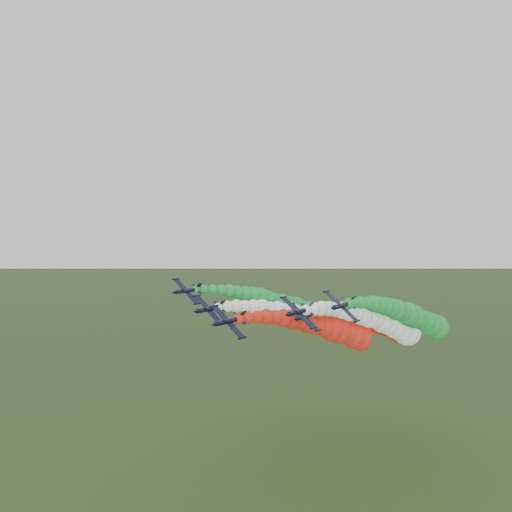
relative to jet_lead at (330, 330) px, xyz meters
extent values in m
cylinder|color=black|center=(-3.26, -39.55, 7.32)|extent=(1.42, 8.28, 1.42)
cone|color=black|center=(-3.26, -44.42, 7.32)|extent=(1.29, 1.66, 1.29)
cone|color=black|center=(-3.26, -35.04, 7.32)|extent=(1.29, 0.83, 1.29)
ellipsoid|color=black|center=(-3.02, -41.39, 7.60)|extent=(0.93, 1.73, 0.91)
cube|color=black|center=(-3.35, -39.73, 7.21)|extent=(6.89, 1.75, 5.70)
cylinder|color=black|center=(-6.75, -39.73, 10.02)|extent=(0.57, 2.39, 0.57)
cylinder|color=black|center=(0.06, -39.73, 4.40)|extent=(0.57, 2.39, 0.57)
cube|color=black|center=(-2.59, -36.05, 8.13)|extent=(1.44, 1.38, 1.72)
cube|color=black|center=(-3.17, -36.05, 7.42)|extent=(2.76, 1.01, 2.29)
sphere|color=red|center=(-3.26, -36.33, 7.32)|extent=(2.31, 2.31, 2.31)
sphere|color=red|center=(-3.23, -32.95, 7.16)|extent=(2.53, 2.53, 2.53)
sphere|color=red|center=(-3.16, -29.57, 6.85)|extent=(2.70, 2.70, 2.70)
sphere|color=red|center=(-3.03, -26.19, 6.42)|extent=(3.50, 3.50, 3.50)
sphere|color=red|center=(-2.85, -22.82, 5.89)|extent=(3.32, 3.32, 3.32)
sphere|color=red|center=(-2.62, -19.44, 5.28)|extent=(4.18, 4.18, 4.18)
sphere|color=red|center=(-2.34, -16.06, 4.59)|extent=(4.74, 4.74, 4.74)
sphere|color=red|center=(-2.01, -12.68, 3.83)|extent=(4.47, 4.47, 4.47)
sphere|color=red|center=(-1.63, -9.31, 3.00)|extent=(5.36, 5.36, 5.36)
sphere|color=red|center=(-1.20, -5.93, 2.10)|extent=(5.29, 5.29, 5.29)
sphere|color=red|center=(-0.71, -2.55, 1.15)|extent=(5.68, 5.68, 5.68)
sphere|color=red|center=(-0.18, 0.83, 0.13)|extent=(6.56, 6.56, 6.56)
sphere|color=red|center=(0.40, 4.20, -0.94)|extent=(6.86, 6.86, 6.86)
sphere|color=red|center=(1.04, 7.58, -2.07)|extent=(5.89, 5.89, 5.89)
sphere|color=red|center=(1.73, 10.96, -3.25)|extent=(6.82, 6.82, 6.82)
sphere|color=red|center=(2.46, 14.34, -4.49)|extent=(6.80, 6.80, 6.80)
cylinder|color=black|center=(-13.75, -32.52, 8.07)|extent=(1.42, 8.28, 1.42)
cone|color=black|center=(-13.75, -37.40, 8.07)|extent=(1.29, 1.66, 1.29)
cone|color=black|center=(-13.75, -28.01, 8.07)|extent=(1.29, 0.83, 1.29)
ellipsoid|color=black|center=(-13.52, -34.36, 8.35)|extent=(0.93, 1.73, 0.91)
cube|color=black|center=(-13.84, -32.70, 7.96)|extent=(6.89, 1.75, 5.70)
cylinder|color=black|center=(-17.25, -32.70, 10.77)|extent=(0.57, 2.39, 0.57)
cylinder|color=black|center=(-10.43, -32.70, 5.16)|extent=(0.57, 2.39, 0.57)
cube|color=black|center=(-13.08, -29.02, 8.89)|extent=(1.44, 1.38, 1.72)
cube|color=black|center=(-13.66, -29.02, 8.18)|extent=(2.76, 1.01, 2.29)
sphere|color=white|center=(-13.75, -29.30, 8.07)|extent=(2.04, 2.04, 2.04)
sphere|color=white|center=(-13.73, -25.92, 7.91)|extent=(2.60, 2.60, 2.60)
sphere|color=white|center=(-13.65, -22.55, 7.60)|extent=(3.12, 3.12, 3.12)
sphere|color=white|center=(-13.52, -19.17, 7.17)|extent=(3.03, 3.03, 3.03)
sphere|color=white|center=(-13.34, -15.79, 6.65)|extent=(3.70, 3.70, 3.70)
sphere|color=white|center=(-13.12, -12.41, 6.03)|extent=(4.32, 4.32, 4.32)
sphere|color=white|center=(-12.84, -9.04, 5.34)|extent=(3.88, 3.88, 3.88)
sphere|color=white|center=(-12.51, -5.66, 4.58)|extent=(4.99, 4.99, 4.99)
sphere|color=white|center=(-12.12, -2.28, 3.75)|extent=(4.71, 4.71, 4.71)
sphere|color=white|center=(-11.69, 1.10, 2.86)|extent=(5.96, 5.96, 5.96)
sphere|color=white|center=(-11.21, 4.47, 1.90)|extent=(5.48, 5.48, 5.48)
sphere|color=white|center=(-10.67, 7.85, 0.88)|extent=(6.14, 6.14, 6.14)
sphere|color=white|center=(-10.09, 11.23, -0.19)|extent=(6.05, 6.05, 6.05)
sphere|color=white|center=(-9.45, 14.61, -1.32)|extent=(7.16, 7.16, 7.16)
sphere|color=white|center=(-8.77, 17.98, -2.50)|extent=(6.48, 6.48, 6.48)
sphere|color=white|center=(-8.03, 21.36, -3.73)|extent=(7.21, 7.21, 7.21)
cylinder|color=black|center=(7.00, -29.91, 8.79)|extent=(1.42, 8.28, 1.42)
cone|color=black|center=(7.00, -34.79, 8.79)|extent=(1.29, 1.66, 1.29)
cone|color=black|center=(7.00, -25.40, 8.79)|extent=(1.29, 0.83, 1.29)
ellipsoid|color=black|center=(7.23, -31.75, 9.08)|extent=(0.93, 1.73, 0.91)
cube|color=black|center=(6.91, -30.09, 8.69)|extent=(6.89, 1.75, 5.70)
cylinder|color=black|center=(3.50, -30.09, 11.49)|extent=(0.57, 2.39, 0.57)
cylinder|color=black|center=(10.32, -30.09, 5.88)|extent=(0.57, 2.39, 0.57)
cube|color=black|center=(7.67, -26.42, 9.61)|extent=(1.44, 1.38, 1.72)
cube|color=black|center=(7.08, -26.42, 8.90)|extent=(2.76, 1.01, 2.29)
sphere|color=white|center=(7.00, -26.69, 8.79)|extent=(2.18, 2.18, 2.18)
sphere|color=white|center=(7.02, -23.31, 8.64)|extent=(2.81, 2.81, 2.81)
sphere|color=white|center=(7.10, -19.94, 8.32)|extent=(3.24, 3.24, 3.24)
sphere|color=white|center=(7.23, -16.56, 7.90)|extent=(3.30, 3.30, 3.30)
sphere|color=white|center=(7.40, -13.18, 7.37)|extent=(3.43, 3.43, 3.43)
sphere|color=white|center=(7.63, -9.80, 6.76)|extent=(4.01, 4.01, 4.01)
sphere|color=white|center=(7.91, -6.43, 6.07)|extent=(4.56, 4.56, 4.56)
sphere|color=white|center=(8.24, -3.05, 5.31)|extent=(4.11, 4.11, 4.11)
sphere|color=white|center=(8.62, 0.33, 4.48)|extent=(5.21, 5.21, 5.21)
sphere|color=white|center=(9.06, 3.71, 3.58)|extent=(5.47, 5.47, 5.47)
sphere|color=white|center=(9.54, 7.08, 2.62)|extent=(4.84, 4.84, 4.84)
sphere|color=white|center=(10.07, 10.46, 1.61)|extent=(5.92, 5.92, 5.92)
sphere|color=white|center=(10.66, 13.84, 0.53)|extent=(5.95, 5.95, 5.95)
sphere|color=white|center=(11.29, 17.22, -0.59)|extent=(6.58, 6.58, 6.58)
sphere|color=white|center=(11.98, 20.59, -1.78)|extent=(6.79, 6.79, 6.79)
sphere|color=white|center=(12.72, 23.97, -3.01)|extent=(7.83, 7.83, 7.83)
cylinder|color=black|center=(-26.16, -25.73, 10.80)|extent=(1.42, 8.28, 1.42)
cone|color=black|center=(-26.16, -30.61, 10.80)|extent=(1.29, 1.66, 1.29)
cone|color=black|center=(-26.16, -21.23, 10.80)|extent=(1.29, 0.83, 1.29)
ellipsoid|color=black|center=(-25.92, -27.57, 11.09)|extent=(0.93, 1.73, 0.91)
cube|color=black|center=(-26.25, -25.92, 10.70)|extent=(6.89, 1.75, 5.70)
cylinder|color=black|center=(-29.66, -25.92, 13.50)|extent=(0.57, 2.39, 0.57)
cylinder|color=black|center=(-22.84, -25.92, 7.89)|extent=(0.57, 2.39, 0.57)
cube|color=black|center=(-25.49, -22.24, 11.62)|extent=(1.44, 1.38, 1.72)
cube|color=black|center=(-26.07, -22.24, 10.91)|extent=(2.76, 1.01, 2.29)
sphere|color=#1B8C34|center=(-26.16, -22.51, 10.80)|extent=(1.92, 1.92, 1.92)
sphere|color=#1B8C34|center=(-26.13, -19.14, 10.65)|extent=(2.20, 2.20, 2.20)
sphere|color=#1B8C34|center=(-26.06, -15.76, 10.33)|extent=(2.60, 2.60, 2.60)
sphere|color=#1B8C34|center=(-25.93, -12.38, 9.90)|extent=(2.85, 2.85, 2.85)
sphere|color=#1B8C34|center=(-25.75, -9.00, 9.38)|extent=(3.63, 3.63, 3.63)
sphere|color=#1B8C34|center=(-25.52, -5.63, 8.77)|extent=(3.54, 3.54, 3.54)
sphere|color=#1B8C34|center=(-25.24, -2.25, 8.08)|extent=(4.17, 4.17, 4.17)
sphere|color=#1B8C34|center=(-24.91, 1.13, 7.32)|extent=(4.88, 4.88, 4.88)
sphere|color=#1B8C34|center=(-24.53, 4.51, 6.49)|extent=(5.58, 5.58, 5.58)
sphere|color=#1B8C34|center=(-24.10, 7.88, 5.59)|extent=(5.20, 5.20, 5.20)
sphere|color=#1B8C34|center=(-23.62, 11.26, 4.63)|extent=(4.95, 4.95, 4.95)
sphere|color=#1B8C34|center=(-23.08, 14.64, 3.62)|extent=(5.94, 5.94, 5.94)
sphere|color=#1B8C34|center=(-22.50, 18.02, 2.54)|extent=(6.14, 6.14, 6.14)
sphere|color=#1B8C34|center=(-21.86, 21.39, 1.41)|extent=(7.32, 7.32, 7.32)
sphere|color=#1B8C34|center=(-21.18, 24.77, 0.23)|extent=(6.66, 6.66, 6.66)
sphere|color=#1B8C34|center=(-20.44, 28.15, -1.00)|extent=(8.17, 8.17, 8.17)
cylinder|color=black|center=(13.23, -22.87, 9.74)|extent=(1.42, 8.28, 1.42)
cone|color=black|center=(13.23, -27.75, 9.74)|extent=(1.29, 1.66, 1.29)
cone|color=black|center=(13.23, -18.37, 9.74)|extent=(1.29, 0.83, 1.29)
ellipsoid|color=black|center=(13.47, -24.71, 10.03)|extent=(0.93, 1.73, 0.91)
cube|color=black|center=(13.14, -23.06, 9.63)|extent=(6.89, 1.75, 5.70)
cylinder|color=black|center=(9.74, -23.06, 12.44)|extent=(0.57, 2.39, 0.57)
cylinder|color=black|center=(16.55, -23.06, 6.83)|extent=(0.57, 2.39, 0.57)
cube|color=black|center=(13.90, -19.38, 10.56)|extent=(1.44, 1.38, 1.72)
cube|color=black|center=(13.32, -19.38, 9.85)|extent=(2.76, 1.01, 2.29)
sphere|color=#1B8C34|center=(13.23, -19.66, 9.74)|extent=(2.50, 2.50, 2.50)
sphere|color=#1B8C34|center=(13.26, -16.28, 9.59)|extent=(2.28, 2.28, 2.28)
sphere|color=#1B8C34|center=(13.33, -12.90, 9.27)|extent=(2.86, 2.86, 2.86)
sphere|color=#1B8C34|center=(13.46, -9.52, 8.84)|extent=(2.94, 2.94, 2.94)
sphere|color=#1B8C34|center=(13.64, -6.14, 8.32)|extent=(3.84, 3.84, 3.84)
sphere|color=#1B8C34|center=(13.87, -2.77, 7.71)|extent=(4.13, 4.13, 4.13)
sphere|color=#1B8C34|center=(14.15, 0.61, 7.02)|extent=(4.58, 4.58, 4.58)
sphere|color=#1B8C34|center=(14.48, 3.99, 6.25)|extent=(4.79, 4.79, 4.79)
sphere|color=#1B8C34|center=(14.86, 7.37, 5.42)|extent=(5.42, 5.42, 5.42)
sphere|color=#1B8C34|center=(15.29, 10.74, 4.53)|extent=(4.91, 4.91, 4.91)
sphere|color=#1B8C34|center=(15.78, 14.12, 3.57)|extent=(6.25, 6.25, 6.25)
sphere|color=#1B8C34|center=(16.31, 17.50, 2.55)|extent=(6.39, 6.39, 6.39)
sphere|color=#1B8C34|center=(16.89, 20.88, 1.48)|extent=(5.57, 5.57, 5.57)
sphere|color=#1B8C34|center=(17.53, 24.25, 0.35)|extent=(5.88, 5.88, 5.88)
sphere|color=#1B8C34|center=(18.22, 27.63, -0.83)|extent=(6.67, 6.67, 6.67)
sphere|color=#1B8C34|center=(18.95, 31.01, -2.06)|extent=(7.33, 7.33, 7.33)
cylinder|color=black|center=(1.42, -16.48, 5.68)|extent=(1.42, 8.28, 1.42)
cone|color=black|center=(1.42, -21.35, 5.68)|extent=(1.29, 1.66, 1.29)
cone|color=black|center=(1.42, -11.97, 5.68)|extent=(1.29, 0.83, 1.29)
ellipsoid|color=black|center=(1.65, -18.32, 5.97)|extent=(0.93, 1.73, 0.91)
cube|color=black|center=(1.33, -16.66, 5.58)|extent=(6.89, 1.75, 5.70)
cylinder|color=black|center=(-2.08, -16.66, 8.38)|extent=(0.57, 2.39, 0.57)
cylinder|color=black|center=(4.74, -16.66, 2.77)|extent=(0.57, 2.39, 0.57)
cube|color=black|center=(2.09, -12.98, 6.50)|extent=(1.44, 1.38, 1.72)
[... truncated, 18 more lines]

